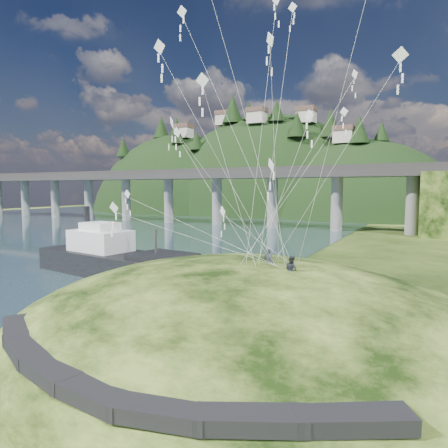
% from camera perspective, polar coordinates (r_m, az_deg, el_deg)
% --- Properties ---
extents(ground, '(320.00, 320.00, 0.00)m').
position_cam_1_polar(ground, '(30.32, -12.45, -13.90)').
color(ground, black).
rests_on(ground, ground).
extents(grass_hill, '(36.00, 32.00, 13.00)m').
position_cam_1_polar(grass_hill, '(28.41, 3.53, -18.38)').
color(grass_hill, black).
rests_on(grass_hill, ground).
extents(footpath, '(22.29, 5.84, 0.83)m').
position_cam_1_polar(footpath, '(18.18, -14.65, -20.30)').
color(footpath, black).
rests_on(footpath, ground).
extents(bridge, '(160.00, 11.00, 15.00)m').
position_cam_1_polar(bridge, '(102.30, 1.73, 5.12)').
color(bridge, '#2D2B2B').
rests_on(bridge, ground).
extents(far_ridge, '(153.00, 70.00, 94.50)m').
position_cam_1_polar(far_ridge, '(157.75, 4.49, -1.10)').
color(far_ridge, black).
rests_on(far_ridge, ground).
extents(work_barge, '(22.51, 8.89, 7.67)m').
position_cam_1_polar(work_barge, '(46.53, -15.22, -4.80)').
color(work_barge, black).
rests_on(work_barge, ground).
extents(wooden_dock, '(13.65, 7.55, 1.00)m').
position_cam_1_polar(wooden_dock, '(37.38, -6.95, -9.43)').
color(wooden_dock, '#3D2119').
rests_on(wooden_dock, ground).
extents(kite_flyers, '(2.85, 1.97, 1.93)m').
position_cam_1_polar(kite_flyers, '(25.06, 8.45, -4.14)').
color(kite_flyers, '#282B35').
rests_on(kite_flyers, ground).
extents(kite_swarm, '(20.20, 13.86, 18.41)m').
position_cam_1_polar(kite_swarm, '(26.10, 2.30, 19.47)').
color(kite_swarm, white).
rests_on(kite_swarm, ground).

